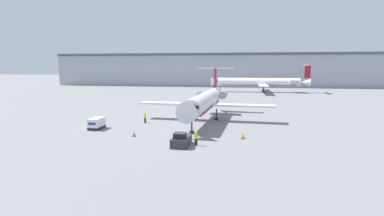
# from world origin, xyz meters

# --- Properties ---
(ground_plane) EXTENTS (600.00, 600.00, 0.00)m
(ground_plane) POSITION_xyz_m (0.00, 0.00, 0.00)
(ground_plane) COLOR slate
(terminal_building) EXTENTS (180.00, 16.80, 16.73)m
(terminal_building) POSITION_xyz_m (0.00, 120.00, 8.39)
(terminal_building) COLOR #9EA3AD
(terminal_building) RESTS_ON ground
(airplane_main) EXTENTS (25.76, 29.01, 9.84)m
(airplane_main) POSITION_xyz_m (0.85, 18.79, 3.75)
(airplane_main) COLOR white
(airplane_main) RESTS_ON ground
(pushback_tug) EXTENTS (2.11, 4.10, 1.87)m
(pushback_tug) POSITION_xyz_m (0.00, 0.44, 0.70)
(pushback_tug) COLOR #2D2D33
(pushback_tug) RESTS_ON ground
(luggage_cart) EXTENTS (1.75, 3.09, 1.82)m
(luggage_cart) POSITION_xyz_m (-15.71, 8.33, 0.91)
(luggage_cart) COLOR #232326
(luggage_cart) RESTS_ON ground
(worker_near_tug) EXTENTS (0.40, 0.26, 1.88)m
(worker_near_tug) POSITION_xyz_m (1.91, 0.73, 1.00)
(worker_near_tug) COLOR #232838
(worker_near_tug) RESTS_ON ground
(worker_by_wing) EXTENTS (0.40, 0.26, 1.83)m
(worker_by_wing) POSITION_xyz_m (-9.57, 14.71, 0.97)
(worker_by_wing) COLOR #232838
(worker_by_wing) RESTS_ON ground
(traffic_cone_left) EXTENTS (0.55, 0.55, 0.82)m
(traffic_cone_left) POSITION_xyz_m (-7.88, 4.41, 0.39)
(traffic_cone_left) COLOR black
(traffic_cone_left) RESTS_ON ground
(traffic_cone_right) EXTENTS (0.65, 0.65, 0.81)m
(traffic_cone_right) POSITION_xyz_m (7.88, 5.50, 0.39)
(traffic_cone_right) COLOR black
(traffic_cone_right) RESTS_ON ground
(airplane_parked_far_left) EXTENTS (38.21, 31.23, 10.69)m
(airplane_parked_far_left) POSITION_xyz_m (14.94, 84.79, 3.91)
(airplane_parked_far_left) COLOR white
(airplane_parked_far_left) RESTS_ON ground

